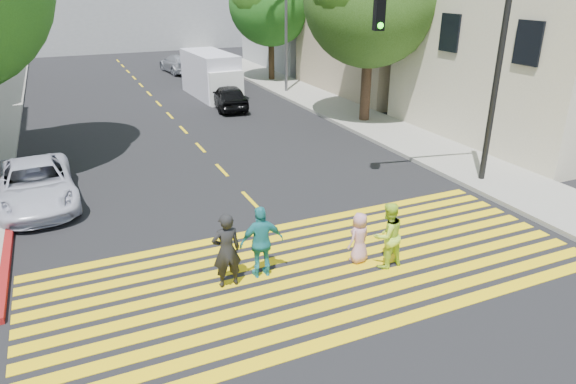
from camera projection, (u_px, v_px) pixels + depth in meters
ground at (343, 298)px, 11.37m from camera, size 120.00×120.00×0.00m
sidewalk_right at (342, 111)px, 27.19m from camera, size 3.00×60.00×0.15m
curb_red at (9, 238)px, 13.80m from camera, size 0.20×8.00×0.16m
crosswalk at (317, 270)px, 12.44m from camera, size 13.40×5.30×0.01m
lane_line at (154, 98)px, 30.33m from camera, size 0.12×34.40×0.01m
building_right_cream at (561, 18)px, 21.85m from camera, size 10.00×10.00×10.00m
building_right_tan at (406, 6)px, 31.12m from camera, size 10.00×10.00×10.00m
building_right_grey at (322, 0)px, 40.39m from camera, size 10.00×10.00×10.00m
pedestrian_man at (227, 251)px, 11.49m from camera, size 0.66×0.44×1.81m
pedestrian_woman at (388, 235)px, 12.32m from camera, size 0.87×0.71×1.67m
pedestrian_child at (359, 238)px, 12.60m from camera, size 0.74×0.59×1.31m
pedestrian_extra at (262, 242)px, 11.89m from camera, size 1.07×0.51×1.78m
white_sedan at (36, 184)px, 15.85m from camera, size 2.45×4.90×1.33m
dark_car_near at (229, 97)px, 27.62m from camera, size 1.99×4.04×1.33m
silver_car at (179, 63)px, 38.46m from camera, size 2.36×4.86×1.36m
dark_car_parked at (221, 74)px, 33.88m from camera, size 1.60×4.33×1.41m
white_van at (212, 76)px, 30.28m from camera, size 2.31×5.54×2.57m
traffic_signal at (465, 58)px, 15.95m from camera, size 4.43×1.11×6.58m
street_lamp at (283, 0)px, 29.57m from camera, size 2.14×0.43×9.45m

